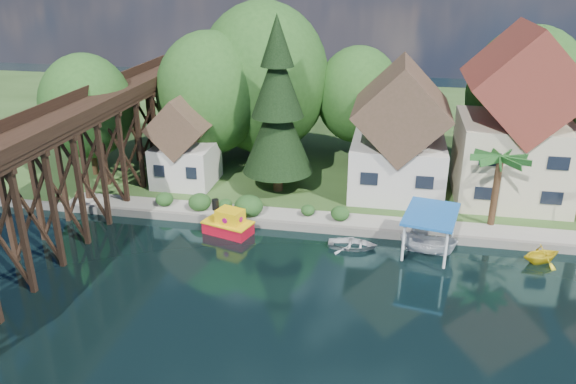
% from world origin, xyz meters
% --- Properties ---
extents(ground, '(140.00, 140.00, 0.00)m').
position_xyz_m(ground, '(0.00, 0.00, 0.00)').
color(ground, black).
rests_on(ground, ground).
extents(bank, '(140.00, 52.00, 0.50)m').
position_xyz_m(bank, '(0.00, 34.00, 0.25)').
color(bank, '#2B451B').
rests_on(bank, ground).
extents(seawall, '(60.00, 0.40, 0.62)m').
position_xyz_m(seawall, '(4.00, 8.00, 0.31)').
color(seawall, slate).
rests_on(seawall, ground).
extents(promenade, '(50.00, 2.60, 0.06)m').
position_xyz_m(promenade, '(6.00, 9.30, 0.53)').
color(promenade, gray).
rests_on(promenade, bank).
extents(trestle_bridge, '(4.12, 44.18, 9.30)m').
position_xyz_m(trestle_bridge, '(-16.00, 5.17, 5.35)').
color(trestle_bridge, black).
rests_on(trestle_bridge, ground).
extents(house_left, '(7.64, 8.64, 11.02)m').
position_xyz_m(house_left, '(7.00, 16.00, 5.14)').
color(house_left, beige).
rests_on(house_left, bank).
extents(house_center, '(8.65, 9.18, 13.89)m').
position_xyz_m(house_center, '(16.00, 16.50, 6.42)').
color(house_center, beige).
rests_on(house_center, bank).
extents(shed, '(5.09, 5.40, 7.85)m').
position_xyz_m(shed, '(-11.00, 14.50, 3.83)').
color(shed, beige).
rests_on(shed, bank).
extents(bg_trees, '(49.90, 13.30, 10.57)m').
position_xyz_m(bg_trees, '(1.00, 21.25, 7.29)').
color(bg_trees, '#382314').
rests_on(bg_trees, bank).
extents(shrubs, '(15.76, 2.47, 1.70)m').
position_xyz_m(shrubs, '(-4.60, 9.26, 1.23)').
color(shrubs, '#174017').
rests_on(shrubs, bank).
extents(conifer, '(5.87, 5.87, 14.46)m').
position_xyz_m(conifer, '(-2.80, 14.32, 7.46)').
color(conifer, '#382314').
rests_on(conifer, bank).
extents(palm_tree, '(5.24, 5.24, 5.74)m').
position_xyz_m(palm_tree, '(14.04, 10.59, 5.51)').
color(palm_tree, '#382314').
rests_on(palm_tree, bank).
extents(tugboat, '(3.95, 2.91, 2.57)m').
position_xyz_m(tugboat, '(-4.90, 6.56, 0.77)').
color(tugboat, red).
rests_on(tugboat, ground).
extents(boat_white_a, '(3.48, 2.53, 0.71)m').
position_xyz_m(boat_white_a, '(4.24, 6.04, 0.35)').
color(boat_white_a, silver).
rests_on(boat_white_a, ground).
extents(boat_canopy, '(4.16, 5.34, 3.09)m').
position_xyz_m(boat_canopy, '(9.34, 6.11, 1.33)').
color(boat_canopy, silver).
rests_on(boat_canopy, ground).
extents(boat_yellow, '(3.50, 3.34, 1.44)m').
position_xyz_m(boat_yellow, '(16.71, 6.33, 0.72)').
color(boat_yellow, yellow).
rests_on(boat_yellow, ground).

